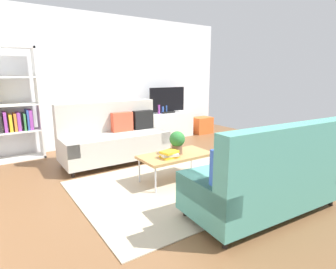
% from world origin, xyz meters
% --- Properties ---
extents(ground_plane, '(7.68, 7.68, 0.00)m').
position_xyz_m(ground_plane, '(0.00, 0.00, 0.00)').
color(ground_plane, brown).
extents(wall_far, '(6.40, 0.12, 2.90)m').
position_xyz_m(wall_far, '(0.00, 2.80, 1.45)').
color(wall_far, silver).
rests_on(wall_far, ground_plane).
extents(area_rug, '(2.90, 2.20, 0.01)m').
position_xyz_m(area_rug, '(-0.07, -0.26, 0.01)').
color(area_rug, tan).
rests_on(area_rug, ground_plane).
extents(couch_beige, '(1.91, 0.85, 1.10)m').
position_xyz_m(couch_beige, '(-0.41, 1.36, 0.45)').
color(couch_beige, '#B2ADA3').
rests_on(couch_beige, ground_plane).
extents(couch_green, '(1.95, 0.97, 1.10)m').
position_xyz_m(couch_green, '(0.25, -1.48, 0.45)').
color(couch_green, teal).
rests_on(couch_green, ground_plane).
extents(coffee_table, '(1.10, 0.56, 0.42)m').
position_xyz_m(coffee_table, '(-0.02, -0.06, 0.39)').
color(coffee_table, '#B7844C').
rests_on(coffee_table, ground_plane).
extents(tv_console, '(1.40, 0.44, 0.64)m').
position_xyz_m(tv_console, '(1.51, 2.46, 0.32)').
color(tv_console, silver).
rests_on(tv_console, ground_plane).
extents(tv, '(1.00, 0.20, 0.64)m').
position_xyz_m(tv, '(1.51, 2.44, 0.95)').
color(tv, black).
rests_on(tv, tv_console).
extents(bookshelf, '(1.10, 0.36, 2.10)m').
position_xyz_m(bookshelf, '(-2.02, 2.48, 0.98)').
color(bookshelf, white).
rests_on(bookshelf, ground_plane).
extents(storage_trunk, '(0.52, 0.40, 0.44)m').
position_xyz_m(storage_trunk, '(2.61, 2.36, 0.22)').
color(storage_trunk, orange).
rests_on(storage_trunk, ground_plane).
extents(potted_plant, '(0.23, 0.23, 0.35)m').
position_xyz_m(potted_plant, '(0.01, -0.05, 0.62)').
color(potted_plant, brown).
rests_on(potted_plant, coffee_table).
extents(table_book_0, '(0.24, 0.18, 0.03)m').
position_xyz_m(table_book_0, '(-0.20, -0.15, 0.44)').
color(table_book_0, gold).
rests_on(table_book_0, coffee_table).
extents(table_book_1, '(0.28, 0.23, 0.04)m').
position_xyz_m(table_book_1, '(-0.20, -0.15, 0.47)').
color(table_book_1, silver).
rests_on(table_book_1, table_book_0).
extents(table_book_2, '(0.27, 0.23, 0.03)m').
position_xyz_m(table_book_2, '(-0.20, -0.15, 0.50)').
color(table_book_2, gold).
rests_on(table_book_2, table_book_1).
extents(vase_0, '(0.10, 0.10, 0.18)m').
position_xyz_m(vase_0, '(0.93, 2.51, 0.73)').
color(vase_0, '#B24C4C').
rests_on(vase_0, tv_console).
extents(vase_1, '(0.09, 0.09, 0.13)m').
position_xyz_m(vase_1, '(1.09, 2.51, 0.71)').
color(vase_1, '#33B29E').
rests_on(vase_1, tv_console).
extents(bottle_0, '(0.06, 0.06, 0.22)m').
position_xyz_m(bottle_0, '(1.25, 2.42, 0.75)').
color(bottle_0, purple).
rests_on(bottle_0, tv_console).
extents(bottle_1, '(0.06, 0.06, 0.18)m').
position_xyz_m(bottle_1, '(1.36, 2.42, 0.73)').
color(bottle_1, '#3359B2').
rests_on(bottle_1, tv_console).
extents(bottle_2, '(0.04, 0.04, 0.19)m').
position_xyz_m(bottle_2, '(1.47, 2.42, 0.74)').
color(bottle_2, '#3359B2').
rests_on(bottle_2, tv_console).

